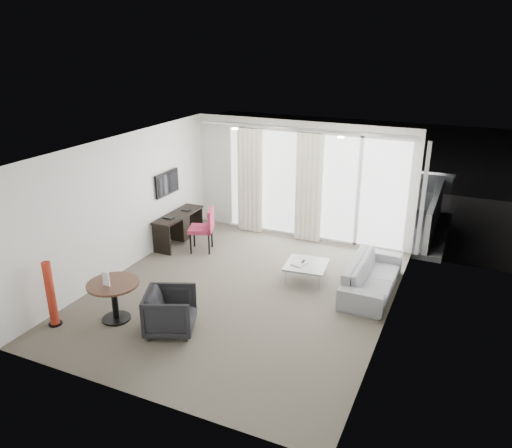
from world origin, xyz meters
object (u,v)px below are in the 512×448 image
at_px(desk_chair, 201,230).
at_px(rattan_chair_b, 386,209).
at_px(coffee_table, 306,272).
at_px(tub_armchair, 170,311).
at_px(round_table, 115,301).
at_px(desk, 179,228).
at_px(sofa, 372,276).
at_px(red_lamp, 51,294).
at_px(rattan_chair_a, 340,207).

xyz_separation_m(desk_chair, rattan_chair_b, (3.26, 3.10, -0.06)).
relative_size(desk_chair, coffee_table, 1.26).
relative_size(desk_chair, rattan_chair_b, 1.14).
height_order(tub_armchair, rattan_chair_b, rattan_chair_b).
xyz_separation_m(desk_chair, tub_armchair, (1.13, -2.88, -0.13)).
height_order(round_table, coffee_table, round_table).
height_order(desk, tub_armchair, tub_armchair).
xyz_separation_m(desk, coffee_table, (3.13, -0.57, -0.16)).
distance_m(tub_armchair, sofa, 3.61).
bearing_deg(coffee_table, rattan_chair_b, 77.45).
height_order(red_lamp, tub_armchair, red_lamp).
bearing_deg(desk, round_table, -75.72).
bearing_deg(desk, red_lamp, -89.88).
bearing_deg(desk, rattan_chair_a, 41.97).
bearing_deg(rattan_chair_b, rattan_chair_a, -142.65).
xyz_separation_m(desk_chair, coffee_table, (2.48, -0.41, -0.30)).
xyz_separation_m(tub_armchair, rattan_chair_b, (2.13, 5.98, 0.08)).
distance_m(round_table, tub_armchair, 1.00).
height_order(coffee_table, sofa, sofa).
height_order(red_lamp, sofa, red_lamp).
bearing_deg(rattan_chair_a, round_table, -92.77).
distance_m(desk_chair, rattan_chair_b, 4.50).
relative_size(desk, coffee_table, 1.90).
distance_m(sofa, rattan_chair_a, 3.39).
distance_m(desk_chair, round_table, 2.97).
bearing_deg(rattan_chair_a, rattan_chair_b, 35.61).
bearing_deg(rattan_chair_b, sofa, -64.16).
bearing_deg(coffee_table, tub_armchair, -118.59).
height_order(desk, round_table, desk).
xyz_separation_m(desk, desk_chair, (0.66, -0.16, 0.14)).
xyz_separation_m(round_table, coffee_table, (2.34, 2.55, -0.16)).
distance_m(desk, sofa, 4.35).
relative_size(desk_chair, sofa, 0.48).
distance_m(sofa, rattan_chair_b, 3.43).
height_order(sofa, rattan_chair_a, rattan_chair_a).
height_order(desk, sofa, desk).
height_order(red_lamp, coffee_table, red_lamp).
height_order(desk, rattan_chair_a, rattan_chair_a).
bearing_deg(red_lamp, tub_armchair, 18.69).
bearing_deg(tub_armchair, desk_chair, -1.35).
distance_m(desk, tub_armchair, 3.53).
distance_m(tub_armchair, rattan_chair_a, 5.75).
relative_size(desk_chair, tub_armchair, 1.27).
height_order(tub_armchair, sofa, tub_armchair).
relative_size(sofa, rattan_chair_b, 2.36).
relative_size(desk, red_lamp, 1.32).
height_order(round_table, sofa, round_table).
relative_size(coffee_table, rattan_chair_b, 0.90).
bearing_deg(red_lamp, desk, 90.12).
relative_size(coffee_table, rattan_chair_a, 0.88).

